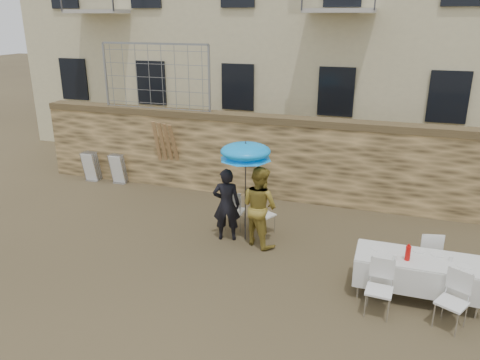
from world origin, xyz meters
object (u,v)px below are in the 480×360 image
(man_suit, at_px, (226,205))
(banquet_table, at_px, (419,260))
(table_chair_front_left, at_px, (379,289))
(chair_stack_left, at_px, (94,165))
(umbrella, at_px, (246,154))
(soda_bottle, at_px, (408,253))
(table_chair_front_right, at_px, (452,302))
(table_chair_back, at_px, (427,254))
(chair_stack_right, at_px, (120,168))
(couple_chair_left, at_px, (235,210))
(couple_chair_right, at_px, (264,213))
(woman_dress, at_px, (260,206))

(man_suit, distance_m, banquet_table, 4.09)
(table_chair_front_left, height_order, chair_stack_left, table_chair_front_left)
(umbrella, distance_m, table_chair_front_left, 3.83)
(umbrella, height_order, banquet_table, umbrella)
(soda_bottle, bearing_deg, table_chair_front_left, -123.69)
(table_chair_front_right, height_order, table_chair_back, same)
(umbrella, relative_size, chair_stack_right, 2.27)
(couple_chair_left, bearing_deg, man_suit, 87.85)
(table_chair_back, bearing_deg, couple_chair_right, -26.76)
(table_chair_back, bearing_deg, table_chair_front_right, 88.08)
(banquet_table, xyz_separation_m, table_chair_front_right, (0.50, -0.75, -0.25))
(couple_chair_left, bearing_deg, table_chair_back, 166.25)
(umbrella, relative_size, couple_chair_right, 2.17)
(banquet_table, bearing_deg, umbrella, 161.26)
(man_suit, distance_m, umbrella, 1.22)
(table_chair_back, bearing_deg, man_suit, -17.01)
(umbrella, relative_size, table_chair_back, 2.17)
(table_chair_front_left, relative_size, chair_stack_right, 1.04)
(chair_stack_left, bearing_deg, banquet_table, -21.56)
(soda_bottle, xyz_separation_m, table_chair_back, (0.40, 0.95, -0.43))
(soda_bottle, bearing_deg, chair_stack_left, 157.18)
(chair_stack_left, xyz_separation_m, chair_stack_right, (0.90, 0.00, 0.00))
(man_suit, xyz_separation_m, woman_dress, (0.75, 0.00, 0.06))
(couple_chair_right, distance_m, soda_bottle, 3.55)
(couple_chair_right, xyz_separation_m, table_chair_front_right, (3.73, -2.40, 0.00))
(man_suit, xyz_separation_m, table_chair_front_right, (4.43, -1.85, -0.34))
(soda_bottle, relative_size, chair_stack_left, 0.28)
(man_suit, bearing_deg, chair_stack_left, -40.52)
(couple_chair_left, height_order, table_chair_back, same)
(umbrella, xyz_separation_m, couple_chair_right, (0.30, 0.45, -1.49))
(couple_chair_right, xyz_separation_m, soda_bottle, (3.03, -1.80, 0.43))
(woman_dress, bearing_deg, soda_bottle, -174.57)
(couple_chair_right, xyz_separation_m, table_chair_front_left, (2.63, -2.40, 0.00))
(man_suit, bearing_deg, umbrella, 179.31)
(banquet_table, bearing_deg, man_suit, 164.39)
(man_suit, height_order, chair_stack_right, man_suit)
(woman_dress, height_order, chair_stack_right, woman_dress)
(table_chair_front_right, distance_m, chair_stack_right, 9.74)
(table_chair_front_right, height_order, chair_stack_left, table_chair_front_right)
(soda_bottle, distance_m, table_chair_front_right, 1.02)
(man_suit, distance_m, soda_bottle, 3.94)
(table_chair_back, distance_m, chair_stack_left, 9.73)
(woman_dress, relative_size, table_chair_front_right, 1.84)
(soda_bottle, relative_size, table_chair_front_left, 0.27)
(table_chair_front_left, bearing_deg, soda_bottle, 60.33)
(couple_chair_right, height_order, chair_stack_left, couple_chair_right)
(banquet_table, bearing_deg, woman_dress, 160.96)
(woman_dress, height_order, table_chair_front_left, woman_dress)
(couple_chair_right, distance_m, table_chair_back, 3.54)
(umbrella, bearing_deg, table_chair_front_left, -33.59)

